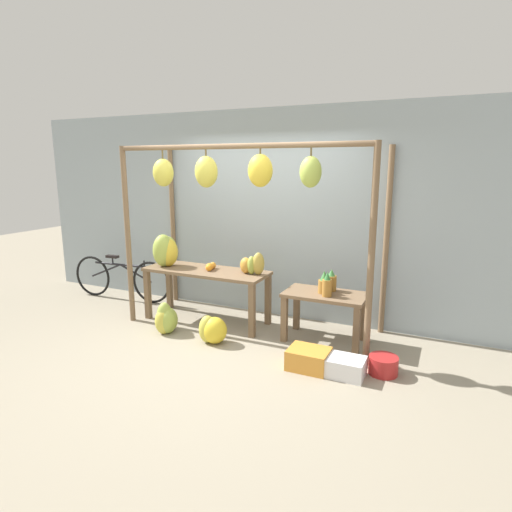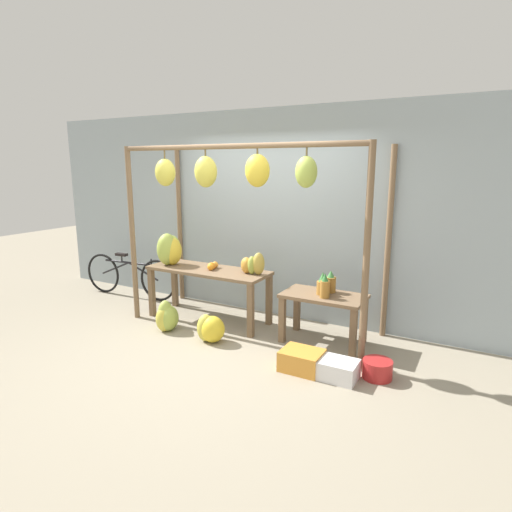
% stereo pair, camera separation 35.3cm
% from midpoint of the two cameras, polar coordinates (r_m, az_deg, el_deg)
% --- Properties ---
extents(ground_plane, '(20.00, 20.00, 0.00)m').
position_cam_midpoint_polar(ground_plane, '(4.97, -3.55, -12.58)').
color(ground_plane, gray).
extents(shop_wall_back, '(8.00, 0.08, 2.80)m').
position_cam_midpoint_polar(shop_wall_back, '(5.86, 4.12, 5.49)').
color(shop_wall_back, '#99A8B2').
rests_on(shop_wall_back, ground_plane).
extents(stall_awning, '(3.20, 1.15, 2.30)m').
position_cam_midpoint_polar(stall_awning, '(5.03, -0.67, 8.35)').
color(stall_awning, brown).
rests_on(stall_awning, ground_plane).
extents(display_table_main, '(1.67, 0.59, 0.71)m').
position_cam_midpoint_polar(display_table_main, '(5.72, -4.62, -2.80)').
color(display_table_main, brown).
rests_on(display_table_main, ground_plane).
extents(display_table_side, '(0.95, 0.54, 0.59)m').
position_cam_midpoint_polar(display_table_side, '(5.11, 10.96, -6.40)').
color(display_table_side, brown).
rests_on(display_table_side, ground_plane).
extents(banana_pile_on_table, '(0.35, 0.40, 0.44)m').
position_cam_midpoint_polar(banana_pile_on_table, '(5.95, -9.72, 0.78)').
color(banana_pile_on_table, gold).
rests_on(banana_pile_on_table, display_table_main).
extents(orange_pile, '(0.12, 0.23, 0.09)m').
position_cam_midpoint_polar(orange_pile, '(5.66, -4.10, -1.34)').
color(orange_pile, orange).
rests_on(orange_pile, display_table_main).
extents(pineapple_cluster, '(0.19, 0.36, 0.29)m').
position_cam_midpoint_polar(pineapple_cluster, '(5.04, 11.30, -3.81)').
color(pineapple_cluster, '#A3702D').
rests_on(pineapple_cluster, display_table_side).
extents(banana_pile_ground_left, '(0.35, 0.39, 0.40)m').
position_cam_midpoint_polar(banana_pile_ground_left, '(5.56, -9.99, -8.11)').
color(banana_pile_ground_left, '#9EB247').
rests_on(banana_pile_ground_left, ground_plane).
extents(banana_pile_ground_right, '(0.40, 0.34, 0.33)m').
position_cam_midpoint_polar(banana_pile_ground_right, '(5.15, -4.16, -9.67)').
color(banana_pile_ground_right, yellow).
rests_on(banana_pile_ground_right, ground_plane).
extents(fruit_crate_white, '(0.42, 0.33, 0.21)m').
position_cam_midpoint_polar(fruit_crate_white, '(4.55, 8.41, -13.63)').
color(fruit_crate_white, orange).
rests_on(fruit_crate_white, ground_plane).
extents(blue_bucket, '(0.29, 0.29, 0.18)m').
position_cam_midpoint_polar(blue_bucket, '(4.57, 18.08, -14.18)').
color(blue_bucket, '#AD2323').
rests_on(blue_bucket, ground_plane).
extents(parked_bicycle, '(1.74, 0.18, 0.69)m').
position_cam_midpoint_polar(parked_bicycle, '(7.04, -15.15, -2.55)').
color(parked_bicycle, black).
rests_on(parked_bicycle, ground_plane).
extents(papaya_pile, '(0.38, 0.20, 0.28)m').
position_cam_midpoint_polar(papaya_pile, '(5.38, 1.44, -1.17)').
color(papaya_pile, '#B2993D').
rests_on(papaya_pile, display_table_main).
extents(fruit_crate_purple, '(0.37, 0.30, 0.19)m').
position_cam_midpoint_polar(fruit_crate_purple, '(4.45, 13.20, -14.59)').
color(fruit_crate_purple, silver).
rests_on(fruit_crate_purple, ground_plane).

